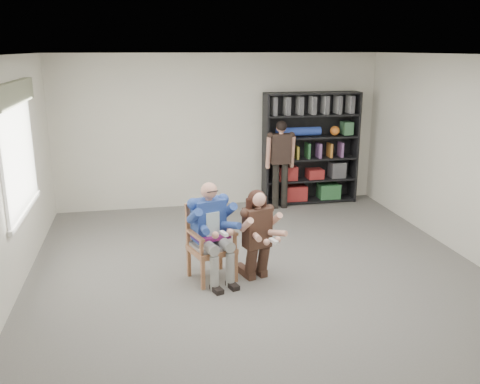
{
  "coord_description": "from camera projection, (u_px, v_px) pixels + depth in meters",
  "views": [
    {
      "loc": [
        -1.47,
        -5.7,
        2.88
      ],
      "look_at": [
        -0.2,
        0.6,
        1.05
      ],
      "focal_mm": 38.0,
      "sensor_mm": 36.0,
      "label": 1
    }
  ],
  "objects": [
    {
      "name": "standing_man",
      "position": [
        280.0,
        165.0,
        9.27
      ],
      "size": [
        0.51,
        0.29,
        1.63
      ],
      "primitive_type": null,
      "rotation": [
        0.0,
        0.0,
        -0.02
      ],
      "color": "black",
      "rests_on": "floor"
    },
    {
      "name": "kneeling_woman",
      "position": [
        258.0,
        236.0,
        6.41
      ],
      "size": [
        0.71,
        0.91,
        1.18
      ],
      "primitive_type": null,
      "rotation": [
        0.0,
        0.0,
        0.3
      ],
      "color": "#3C271D",
      "rests_on": "floor"
    },
    {
      "name": "armchair",
      "position": [
        212.0,
        243.0,
        6.44
      ],
      "size": [
        0.72,
        0.7,
        0.99
      ],
      "primitive_type": null,
      "rotation": [
        0.0,
        0.0,
        0.3
      ],
      "color": "#945F37",
      "rests_on": "floor"
    },
    {
      "name": "bookshelf",
      "position": [
        311.0,
        149.0,
        9.57
      ],
      "size": [
        1.8,
        0.38,
        2.1
      ],
      "primitive_type": null,
      "color": "black",
      "rests_on": "floor"
    },
    {
      "name": "floor",
      "position": [
        265.0,
        283.0,
        6.44
      ],
      "size": [
        6.0,
        7.0,
        0.01
      ],
      "primitive_type": "cube",
      "color": "slate",
      "rests_on": "ground"
    },
    {
      "name": "window_left",
      "position": [
        20.0,
        151.0,
        6.38
      ],
      "size": [
        0.16,
        2.0,
        1.75
      ],
      "primitive_type": null,
      "color": "white",
      "rests_on": "room_shell"
    },
    {
      "name": "room_shell",
      "position": [
        266.0,
        176.0,
        6.06
      ],
      "size": [
        6.0,
        7.0,
        2.8
      ],
      "primitive_type": null,
      "color": "silver",
      "rests_on": "ground"
    },
    {
      "name": "seated_man",
      "position": [
        211.0,
        232.0,
        6.4
      ],
      "size": [
        0.76,
        0.91,
        1.29
      ],
      "primitive_type": null,
      "rotation": [
        0.0,
        0.0,
        0.3
      ],
      "color": "navy",
      "rests_on": "floor"
    }
  ]
}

